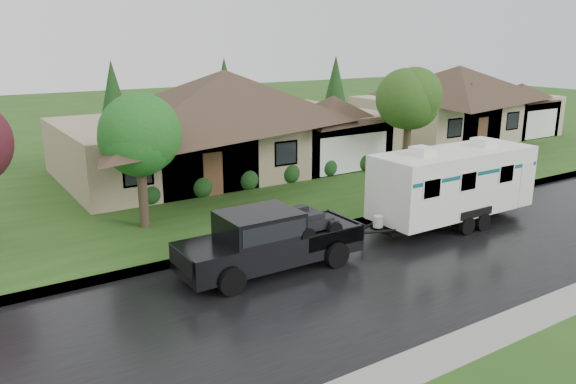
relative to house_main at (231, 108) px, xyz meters
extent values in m
plane|color=#234B17|center=(-2.29, -13.84, -3.59)|extent=(140.00, 140.00, 0.00)
cube|color=black|center=(-2.29, -15.84, -3.59)|extent=(140.00, 8.00, 0.01)
cube|color=gray|center=(-2.29, -11.59, -3.52)|extent=(140.00, 0.50, 0.15)
cube|color=#234B17|center=(-2.29, 1.16, -3.52)|extent=(140.00, 26.00, 0.15)
cube|color=gray|center=(-0.29, 0.16, -1.94)|extent=(18.00, 10.00, 3.00)
pyramid|color=#38261F|center=(-0.29, 0.16, 2.16)|extent=(19.44, 10.80, 2.60)
cube|color=gray|center=(5.11, -2.84, -2.09)|extent=(5.76, 4.00, 2.70)
cube|color=tan|center=(19.71, 0.66, -1.94)|extent=(14.00, 9.00, 3.00)
pyramid|color=#38261F|center=(19.71, 0.66, 1.86)|extent=(15.12, 9.72, 2.30)
cube|color=tan|center=(23.91, -1.84, -2.09)|extent=(4.48, 4.00, 2.70)
cylinder|color=#382B1E|center=(-7.86, -7.54, -2.28)|extent=(0.38, 0.38, 2.33)
sphere|color=#277325|center=(-7.86, -7.54, 0.27)|extent=(3.21, 3.21, 3.21)
cylinder|color=#382B1E|center=(7.37, -6.59, -2.15)|extent=(0.41, 0.41, 2.58)
sphere|color=#366320|center=(7.37, -6.59, 0.67)|extent=(3.56, 3.56, 3.56)
sphere|color=#143814|center=(-6.59, -4.54, -2.94)|extent=(1.00, 1.00, 1.00)
sphere|color=#143814|center=(-4.07, -4.54, -2.94)|extent=(1.00, 1.00, 1.00)
sphere|color=#143814|center=(-1.55, -4.54, -2.94)|extent=(1.00, 1.00, 1.00)
sphere|color=#143814|center=(0.97, -4.54, -2.94)|extent=(1.00, 1.00, 1.00)
sphere|color=#143814|center=(3.49, -4.54, -2.94)|extent=(1.00, 1.00, 1.00)
sphere|color=#143814|center=(6.01, -4.54, -2.94)|extent=(1.00, 1.00, 1.00)
cube|color=black|center=(-5.68, -13.68, -2.78)|extent=(6.22, 2.07, 0.89)
cube|color=black|center=(-7.96, -13.68, -2.50)|extent=(1.66, 2.02, 0.36)
cube|color=black|center=(-6.10, -13.68, -1.99)|extent=(2.49, 1.95, 0.93)
cube|color=black|center=(-6.10, -13.68, -1.93)|extent=(2.28, 1.99, 0.57)
cube|color=black|center=(-3.72, -13.68, -2.58)|extent=(2.28, 1.97, 0.06)
cylinder|color=black|center=(-7.65, -14.69, -3.16)|extent=(0.87, 0.33, 0.87)
cylinder|color=black|center=(-7.65, -12.66, -3.16)|extent=(0.87, 0.33, 0.87)
cylinder|color=black|center=(-3.72, -14.69, -3.16)|extent=(0.87, 0.33, 0.87)
cylinder|color=black|center=(-3.72, -12.66, -3.16)|extent=(0.87, 0.33, 0.87)
cube|color=white|center=(3.02, -13.68, -1.75)|extent=(7.25, 2.49, 2.54)
cube|color=black|center=(3.02, -13.68, -3.18)|extent=(7.67, 1.24, 0.15)
cube|color=#0D5261|center=(3.02, -13.68, -1.19)|extent=(7.11, 2.51, 0.15)
cube|color=white|center=(1.15, -13.68, -0.32)|extent=(0.73, 0.83, 0.33)
cube|color=white|center=(4.67, -13.68, -0.32)|extent=(0.73, 0.83, 0.33)
cylinder|color=black|center=(2.55, -14.90, -3.23)|extent=(0.73, 0.25, 0.73)
cylinder|color=black|center=(2.55, -12.46, -3.23)|extent=(0.73, 0.25, 0.73)
cylinder|color=black|center=(3.48, -14.90, -3.23)|extent=(0.73, 0.25, 0.73)
cylinder|color=black|center=(3.48, -12.46, -3.23)|extent=(0.73, 0.25, 0.73)
camera|label=1|loc=(-14.62, -28.58, 3.86)|focal=35.00mm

